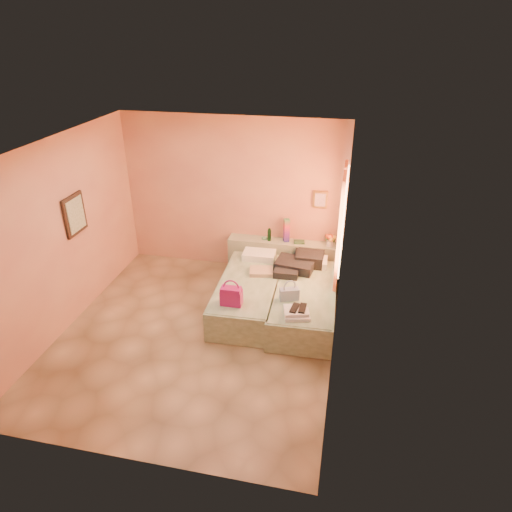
{
  "coord_description": "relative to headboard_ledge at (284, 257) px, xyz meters",
  "views": [
    {
      "loc": [
        2.01,
        -5.22,
        4.21
      ],
      "look_at": [
        0.71,
        0.85,
        0.96
      ],
      "focal_mm": 32.0,
      "sensor_mm": 36.0,
      "label": 1
    }
  ],
  "objects": [
    {
      "name": "water_bottle",
      "position": [
        -0.28,
        -0.02,
        0.44
      ],
      "size": [
        0.07,
        0.07,
        0.23
      ],
      "primitive_type": "cylinder",
      "rotation": [
        0.0,
        0.0,
        -0.16
      ],
      "color": "#13361A",
      "rests_on": "headboard_ledge"
    },
    {
      "name": "towel_stack",
      "position": [
        0.5,
        -2.04,
        0.23
      ],
      "size": [
        0.41,
        0.37,
        0.1
      ],
      "primitive_type": "cube",
      "rotation": [
        0.0,
        0.0,
        0.22
      ],
      "color": "white",
      "rests_on": "bed_right"
    },
    {
      "name": "green_book",
      "position": [
        0.26,
        -0.01,
        0.34
      ],
      "size": [
        0.21,
        0.17,
        0.03
      ],
      "primitive_type": "cube",
      "rotation": [
        0.0,
        0.0,
        0.17
      ],
      "color": "#294D2E",
      "rests_on": "headboard_ledge"
    },
    {
      "name": "headboard_ledge",
      "position": [
        0.0,
        0.0,
        0.0
      ],
      "size": [
        2.05,
        0.3,
        0.65
      ],
      "primitive_type": "cube",
      "color": "#9FAB8C",
      "rests_on": "ground"
    },
    {
      "name": "ground",
      "position": [
        -0.98,
        -2.1,
        -0.33
      ],
      "size": [
        4.5,
        4.5,
        0.0
      ],
      "primitive_type": "plane",
      "color": "tan",
      "rests_on": "ground"
    },
    {
      "name": "sandal_pair",
      "position": [
        0.51,
        -2.02,
        0.29
      ],
      "size": [
        0.21,
        0.26,
        0.02
      ],
      "primitive_type": "cube",
      "rotation": [
        0.0,
        0.0,
        -0.13
      ],
      "color": "black",
      "rests_on": "towel_stack"
    },
    {
      "name": "clothes_pile",
      "position": [
        0.34,
        -0.7,
        0.28
      ],
      "size": [
        0.74,
        0.74,
        0.2
      ],
      "primitive_type": "cube",
      "rotation": [
        0.0,
        0.0,
        -0.12
      ],
      "color": "black",
      "rests_on": "bed_right"
    },
    {
      "name": "room_walls",
      "position": [
        -0.77,
        -1.53,
        1.46
      ],
      "size": [
        4.02,
        4.51,
        2.81
      ],
      "color": "tan",
      "rests_on": "ground"
    },
    {
      "name": "small_dish",
      "position": [
        -0.38,
        0.02,
        0.34
      ],
      "size": [
        0.11,
        0.11,
        0.03
      ],
      "primitive_type": "cylinder",
      "rotation": [
        0.0,
        0.0,
        -0.07
      ],
      "color": "#539875",
      "rests_on": "headboard_ledge"
    },
    {
      "name": "flower_vase",
      "position": [
        0.8,
        -0.01,
        0.46
      ],
      "size": [
        0.23,
        0.23,
        0.27
      ],
      "primitive_type": "cube",
      "rotation": [
        0.0,
        0.0,
        0.12
      ],
      "color": "silver",
      "rests_on": "headboard_ledge"
    },
    {
      "name": "bed_left",
      "position": [
        -0.38,
        -1.25,
        -0.08
      ],
      "size": [
        0.96,
        2.03,
        0.5
      ],
      "primitive_type": "cube",
      "rotation": [
        0.0,
        0.0,
        0.03
      ],
      "color": "#AFC7A0",
      "rests_on": "ground"
    },
    {
      "name": "magenta_handbag",
      "position": [
        -0.48,
        -1.94,
        0.32
      ],
      "size": [
        0.31,
        0.18,
        0.29
      ],
      "primitive_type": "cube",
      "rotation": [
        0.0,
        0.0,
        0.01
      ],
      "color": "#A51469",
      "rests_on": "bed_left"
    },
    {
      "name": "blue_handbag",
      "position": [
        0.33,
        -1.64,
        0.27
      ],
      "size": [
        0.31,
        0.21,
        0.18
      ],
      "primitive_type": "cube",
      "rotation": [
        0.0,
        0.0,
        0.36
      ],
      "color": "#40629A",
      "rests_on": "bed_right"
    },
    {
      "name": "khaki_garment",
      "position": [
        -0.24,
        -0.96,
        0.21
      ],
      "size": [
        0.43,
        0.37,
        0.06
      ],
      "primitive_type": "cube",
      "rotation": [
        0.0,
        0.0,
        0.19
      ],
      "color": "tan",
      "rests_on": "bed_left"
    },
    {
      "name": "rainbow_box",
      "position": [
        0.02,
        0.02,
        0.54
      ],
      "size": [
        0.13,
        0.13,
        0.43
      ],
      "primitive_type": "cube",
      "rotation": [
        0.0,
        0.0,
        0.43
      ],
      "color": "#A51469",
      "rests_on": "headboard_ledge"
    },
    {
      "name": "bed_right",
      "position": [
        0.52,
        -1.3,
        -0.08
      ],
      "size": [
        0.96,
        2.03,
        0.5
      ],
      "primitive_type": "cube",
      "rotation": [
        0.0,
        0.0,
        0.03
      ],
      "color": "#AFC7A0",
      "rests_on": "ground"
    }
  ]
}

